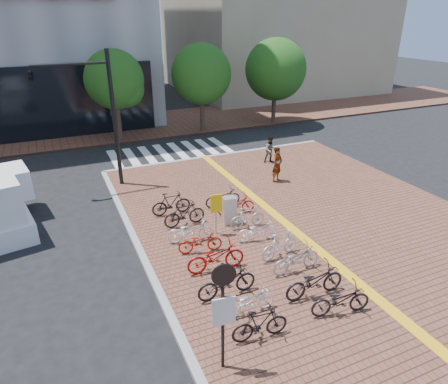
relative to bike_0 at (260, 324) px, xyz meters
name	(u,v)px	position (x,y,z in m)	size (l,w,h in m)	color
ground	(280,276)	(2.07, 2.33, -0.63)	(120.00, 120.00, 0.00)	black
kerb_north	(220,156)	(5.07, 14.33, -0.55)	(14.00, 0.25, 0.15)	gray
far_sidewalk	(138,126)	(2.07, 23.33, -0.55)	(70.00, 8.00, 0.15)	brown
building_beige	(273,3)	(20.07, 34.33, 8.37)	(20.00, 18.00, 18.00)	gray
crosswalk	(171,152)	(2.57, 16.33, -0.62)	(7.50, 4.00, 0.01)	silver
street_trees	(215,75)	(7.12, 19.79, 3.47)	(16.20, 4.60, 6.35)	#38281E
bike_0	(260,324)	(0.00, 0.00, 0.00)	(0.45, 1.59, 0.96)	black
bike_1	(250,301)	(0.20, 0.99, -0.05)	(0.56, 1.62, 0.85)	white
bike_2	(227,282)	(-0.07, 1.97, 0.02)	(0.67, 1.92, 1.01)	black
bike_3	(216,257)	(0.14, 3.34, 0.05)	(0.70, 2.00, 1.05)	#A70E0B
bike_4	(200,242)	(0.06, 4.60, -0.06)	(0.56, 1.61, 0.85)	#B81C0D
bike_5	(190,231)	(-0.01, 5.43, -0.01)	(0.62, 1.79, 0.94)	white
bike_6	(184,214)	(0.19, 6.73, 0.05)	(0.49, 1.75, 1.05)	black
bike_7	(171,203)	(0.00, 7.91, 0.03)	(0.48, 1.70, 1.02)	black
bike_8	(341,300)	(2.58, -0.09, -0.01)	(0.63, 1.80, 0.95)	black
bike_9	(315,281)	(2.37, 0.88, 0.05)	(0.70, 2.00, 1.05)	black
bike_10	(296,259)	(2.59, 2.20, 0.00)	(0.63, 1.82, 0.95)	#A8A9AD
bike_11	(280,245)	(2.54, 3.15, 0.03)	(0.47, 1.68, 1.01)	silver
bike_12	(258,230)	(2.35, 4.47, -0.05)	(0.57, 1.63, 0.86)	white
bike_13	(248,217)	(2.46, 5.53, -0.02)	(0.44, 1.54, 0.93)	silver
bike_14	(236,204)	(2.56, 6.82, -0.04)	(0.58, 1.66, 0.87)	red
bike_15	(223,197)	(2.34, 7.72, -0.05)	(0.57, 1.63, 0.86)	black
pedestrian_a	(277,164)	(6.07, 9.27, 0.43)	(0.66, 0.44, 1.82)	gray
pedestrian_b	(271,150)	(7.20, 11.87, 0.29)	(0.74, 0.58, 1.53)	#474D5A
utility_box	(229,210)	(1.93, 6.15, 0.11)	(0.54, 0.39, 1.18)	silver
yellow_sign	(216,207)	(1.10, 5.55, 0.71)	(0.47, 0.13, 1.72)	#B7B7BC
notice_sign	(223,305)	(-1.28, -0.50, 1.45)	(0.56, 0.17, 3.06)	black
traffic_light_pole	(78,97)	(-2.83, 12.23, 4.03)	(3.50, 1.35, 6.53)	black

